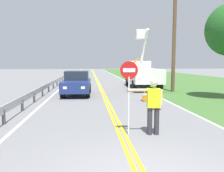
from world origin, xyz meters
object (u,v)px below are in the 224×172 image
(utility_bucket_truck, at_px, (141,72))
(traffic_cone_lead, at_px, (156,102))
(traffic_cone_mid, at_px, (145,95))
(oncoming_sedan_nearest, at_px, (77,83))
(stop_sign_paddle, at_px, (129,81))
(utility_pole_near, at_px, (174,33))
(flagger_worker, at_px, (153,102))

(utility_bucket_truck, bearing_deg, traffic_cone_lead, -99.12)
(traffic_cone_mid, bearing_deg, oncoming_sedan_nearest, 144.64)
(stop_sign_paddle, xyz_separation_m, utility_bucket_truck, (3.51, 12.90, -0.30))
(oncoming_sedan_nearest, bearing_deg, stop_sign_paddle, -76.84)
(utility_pole_near, height_order, traffic_cone_lead, utility_pole_near)
(oncoming_sedan_nearest, bearing_deg, flagger_worker, -72.45)
(oncoming_sedan_nearest, distance_m, utility_pole_near, 8.41)
(stop_sign_paddle, bearing_deg, utility_pole_near, 61.73)
(oncoming_sedan_nearest, height_order, traffic_cone_mid, oncoming_sedan_nearest)
(utility_pole_near, bearing_deg, stop_sign_paddle, -118.27)
(utility_pole_near, height_order, traffic_cone_mid, utility_pole_near)
(stop_sign_paddle, relative_size, utility_bucket_truck, 0.34)
(oncoming_sedan_nearest, bearing_deg, traffic_cone_lead, -52.09)
(utility_pole_near, distance_m, traffic_cone_mid, 6.65)
(flagger_worker, relative_size, utility_pole_near, 0.21)
(traffic_cone_mid, bearing_deg, stop_sign_paddle, -108.91)
(utility_bucket_truck, distance_m, traffic_cone_lead, 9.40)
(oncoming_sedan_nearest, bearing_deg, utility_pole_near, 7.23)
(stop_sign_paddle, height_order, traffic_cone_lead, stop_sign_paddle)
(utility_bucket_truck, height_order, oncoming_sedan_nearest, utility_bucket_truck)
(flagger_worker, distance_m, oncoming_sedan_nearest, 9.52)
(utility_pole_near, relative_size, traffic_cone_lead, 12.63)
(flagger_worker, xyz_separation_m, utility_bucket_truck, (2.75, 12.98, 0.36))
(flagger_worker, bearing_deg, utility_pole_near, 65.42)
(stop_sign_paddle, height_order, utility_pole_near, utility_pole_near)
(stop_sign_paddle, distance_m, traffic_cone_lead, 4.43)
(oncoming_sedan_nearest, relative_size, traffic_cone_lead, 5.94)
(flagger_worker, relative_size, oncoming_sedan_nearest, 0.44)
(stop_sign_paddle, bearing_deg, traffic_cone_mid, 71.09)
(utility_bucket_truck, xyz_separation_m, traffic_cone_lead, (-1.48, -9.22, -1.07))
(stop_sign_paddle, relative_size, traffic_cone_mid, 3.33)
(traffic_cone_lead, bearing_deg, traffic_cone_mid, 89.15)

